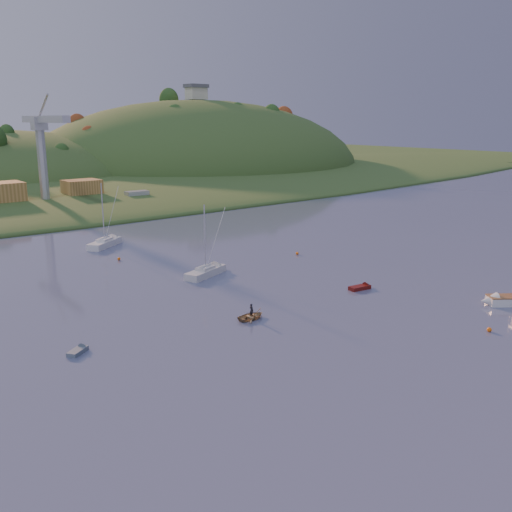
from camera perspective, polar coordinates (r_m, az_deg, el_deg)
ground at (r=54.17m, az=23.67°, el=-11.68°), size 500.00×500.00×0.00m
hill_right at (r=258.61m, az=-5.82°, el=8.64°), size 150.00×130.00×60.00m
hilltop_house at (r=257.91m, az=-6.00°, el=16.05°), size 9.00×7.00×6.45m
wharf at (r=153.36m, az=-19.43°, el=5.00°), size 42.00×16.00×2.40m
shed_east at (r=157.57m, az=-17.01°, el=6.57°), size 9.00×7.00×4.00m
dock_crane at (r=147.63m, az=-20.56°, el=10.85°), size 3.20×28.00×20.30m
fishing_boat at (r=75.84m, az=23.93°, el=-3.78°), size 6.69×5.60×4.29m
sailboat_near at (r=104.16m, az=-14.89°, el=1.31°), size 7.99×6.66×11.21m
sailboat_far at (r=82.23m, az=-5.07°, el=-1.53°), size 7.75×4.83×10.34m
canoe at (r=64.67m, az=-0.45°, el=-6.04°), size 3.49×2.57×0.70m
paddler at (r=64.52m, az=-0.46°, el=-5.67°), size 0.40×0.59×1.57m
red_tender at (r=77.30m, az=10.70°, el=-3.05°), size 3.67×1.59×1.21m
grey_dinghy at (r=58.74m, az=-17.13°, el=-8.90°), size 2.82×2.43×1.03m
work_vessel at (r=153.80m, az=-11.80°, el=5.54°), size 13.95×5.38×3.55m
buoy_0 at (r=65.84m, az=22.30°, el=-6.83°), size 0.50×0.50×0.50m
buoy_1 at (r=94.95m, az=4.14°, el=0.27°), size 0.50×0.50×0.50m
buoy_3 at (r=93.58m, az=-13.55°, el=-0.27°), size 0.50×0.50×0.50m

